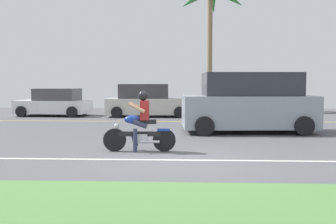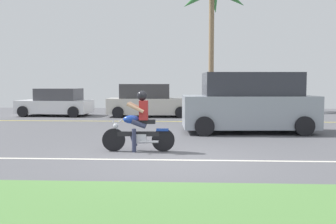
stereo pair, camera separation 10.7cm
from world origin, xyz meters
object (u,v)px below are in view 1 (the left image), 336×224
parked_car_0 (55,103)px  parked_car_2 (253,101)px  parked_car_1 (147,101)px  suv_nearby (249,104)px  motorcyclist (140,126)px

parked_car_0 → parked_car_2: 10.39m
parked_car_0 → parked_car_1: bearing=-2.1°
suv_nearby → parked_car_0: 11.10m
suv_nearby → parked_car_1: size_ratio=1.09×
motorcyclist → suv_nearby: 5.24m
motorcyclist → parked_car_0: (-5.71, 10.42, 0.03)m
motorcyclist → suv_nearby: bearing=50.2°
parked_car_0 → parked_car_2: (10.38, 0.41, 0.09)m
suv_nearby → parked_car_2: (1.33, 6.81, -0.23)m
motorcyclist → suv_nearby: suv_nearby is taller
motorcyclist → parked_car_0: bearing=118.7°
motorcyclist → parked_car_0: motorcyclist is taller
motorcyclist → parked_car_0: 11.89m
parked_car_1 → parked_car_2: 5.52m
parked_car_0 → parked_car_1: 4.90m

